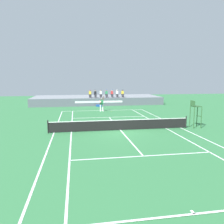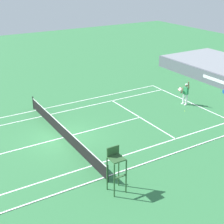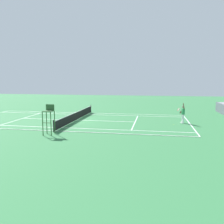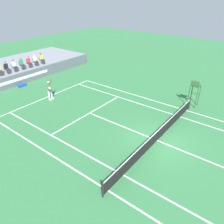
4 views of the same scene
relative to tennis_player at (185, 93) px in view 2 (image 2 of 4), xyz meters
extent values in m
plane|color=#337542|center=(0.27, -11.20, -0.99)|extent=(80.00, 80.00, 0.00)
cube|color=#337542|center=(0.27, -11.20, -0.98)|extent=(10.98, 23.78, 0.02)
cube|color=white|center=(0.27, 0.69, -0.97)|extent=(10.98, 0.10, 0.01)
cube|color=white|center=(-5.22, -11.20, -0.97)|extent=(0.10, 23.78, 0.01)
cube|color=white|center=(5.76, -11.20, -0.97)|extent=(0.10, 23.78, 0.01)
cube|color=white|center=(-3.84, -11.20, -0.97)|extent=(0.10, 23.78, 0.01)
cube|color=white|center=(4.38, -11.20, -0.97)|extent=(0.10, 23.78, 0.01)
cube|color=white|center=(0.27, -4.80, -0.97)|extent=(8.22, 0.10, 0.01)
cube|color=white|center=(0.27, -11.20, -0.97)|extent=(0.10, 12.80, 0.01)
cube|color=white|center=(0.27, 0.59, -0.97)|extent=(0.10, 0.20, 0.01)
cylinder|color=black|center=(-5.67, -11.20, -0.46)|extent=(0.10, 0.10, 1.07)
cylinder|color=black|center=(6.21, -11.20, -0.46)|extent=(0.10, 0.10, 1.07)
cube|color=black|center=(0.27, -11.20, -0.51)|extent=(11.78, 0.02, 0.84)
cube|color=white|center=(0.27, -11.20, -0.09)|extent=(11.78, 0.03, 0.06)
cylinder|color=white|center=(0.16, 0.04, -0.53)|extent=(0.15, 0.15, 0.92)
cylinder|color=white|center=(-0.15, 0.00, -0.53)|extent=(0.15, 0.15, 0.92)
cube|color=white|center=(0.17, -0.02, -0.94)|extent=(0.16, 0.29, 0.10)
cube|color=white|center=(-0.15, -0.06, -0.94)|extent=(0.16, 0.29, 0.10)
cube|color=#2D8C51|center=(0.00, 0.02, 0.23)|extent=(0.43, 0.29, 0.60)
sphere|color=brown|center=(0.00, 0.02, 0.70)|extent=(0.22, 0.22, 0.22)
cylinder|color=white|center=(0.00, 0.02, 0.79)|extent=(0.21, 0.21, 0.06)
cylinder|color=brown|center=(0.27, 0.02, 0.79)|extent=(0.12, 0.22, 0.61)
cylinder|color=brown|center=(-0.24, -0.12, 0.25)|extent=(0.13, 0.34, 0.56)
cylinder|color=black|center=(-0.26, -0.24, 0.12)|extent=(0.06, 0.19, 0.25)
torus|color=red|center=(-0.26, -0.42, 0.38)|extent=(0.33, 0.23, 0.26)
cylinder|color=silver|center=(-0.26, -0.42, 0.38)|extent=(0.29, 0.19, 0.22)
sphere|color=#D1E533|center=(1.14, -1.01, -0.96)|extent=(0.07, 0.07, 0.07)
cylinder|color=#2D562D|center=(7.45, -10.85, -0.04)|extent=(0.07, 0.07, 1.90)
cylinder|color=#2D562D|center=(7.45, -11.55, -0.04)|extent=(0.07, 0.07, 1.90)
cylinder|color=#2D562D|center=(6.75, -10.85, -0.04)|extent=(0.07, 0.07, 1.90)
cylinder|color=#2D562D|center=(6.75, -11.55, -0.04)|extent=(0.07, 0.07, 1.90)
cube|color=#2D562D|center=(7.10, -11.20, 0.94)|extent=(0.70, 0.70, 0.06)
cube|color=#2D562D|center=(6.75, -11.20, 1.21)|extent=(0.06, 0.70, 0.48)
cube|color=#2D562D|center=(7.41, -11.20, 0.05)|extent=(0.10, 0.70, 0.04)
cylinder|color=#194799|center=(-0.27, 5.08, -0.83)|extent=(0.07, 0.32, 0.32)
camera|label=1|loc=(-3.46, -29.17, 3.39)|focal=35.54mm
camera|label=2|loc=(19.07, -18.74, 9.57)|focal=53.32mm
camera|label=3|loc=(24.49, -2.91, 3.48)|focal=37.74mm
camera|label=4|loc=(-11.33, -16.14, 8.11)|focal=34.75mm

